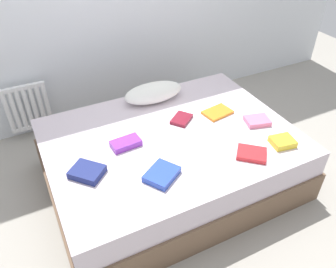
{
  "coord_description": "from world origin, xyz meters",
  "views": [
    {
      "loc": [
        -0.98,
        -1.9,
        2.15
      ],
      "look_at": [
        0.0,
        0.05,
        0.48
      ],
      "focal_mm": 35.93,
      "sensor_mm": 36.0,
      "label": 1
    }
  ],
  "objects_px": {
    "radiator": "(28,108)",
    "textbook_navy": "(87,172)",
    "textbook_pink": "(257,121)",
    "textbook_orange": "(217,112)",
    "textbook_maroon": "(182,119)",
    "bed": "(171,159)",
    "textbook_red": "(252,154)",
    "textbook_blue": "(162,174)",
    "textbook_yellow": "(283,142)",
    "textbook_purple": "(126,143)",
    "pillow": "(153,93)"
  },
  "relations": [
    {
      "from": "textbook_pink",
      "to": "textbook_purple",
      "type": "relative_size",
      "value": 0.87
    },
    {
      "from": "textbook_purple",
      "to": "textbook_red",
      "type": "distance_m",
      "value": 0.95
    },
    {
      "from": "textbook_blue",
      "to": "textbook_yellow",
      "type": "relative_size",
      "value": 1.32
    },
    {
      "from": "textbook_pink",
      "to": "textbook_maroon",
      "type": "bearing_deg",
      "value": 165.14
    },
    {
      "from": "textbook_purple",
      "to": "textbook_navy",
      "type": "bearing_deg",
      "value": -157.23
    },
    {
      "from": "pillow",
      "to": "textbook_purple",
      "type": "xyz_separation_m",
      "value": [
        -0.47,
        -0.52,
        -0.05
      ]
    },
    {
      "from": "radiator",
      "to": "textbook_blue",
      "type": "relative_size",
      "value": 2.14
    },
    {
      "from": "radiator",
      "to": "textbook_navy",
      "type": "height_order",
      "value": "radiator"
    },
    {
      "from": "textbook_yellow",
      "to": "textbook_blue",
      "type": "bearing_deg",
      "value": -175.65
    },
    {
      "from": "radiator",
      "to": "textbook_purple",
      "type": "xyz_separation_m",
      "value": [
        0.6,
        -1.16,
        0.17
      ]
    },
    {
      "from": "textbook_blue",
      "to": "textbook_red",
      "type": "height_order",
      "value": "textbook_blue"
    },
    {
      "from": "textbook_red",
      "to": "textbook_orange",
      "type": "distance_m",
      "value": 0.59
    },
    {
      "from": "bed",
      "to": "textbook_red",
      "type": "distance_m",
      "value": 0.7
    },
    {
      "from": "textbook_blue",
      "to": "textbook_yellow",
      "type": "xyz_separation_m",
      "value": [
        0.99,
        -0.1,
        0.0
      ]
    },
    {
      "from": "textbook_blue",
      "to": "textbook_yellow",
      "type": "bearing_deg",
      "value": -38.2
    },
    {
      "from": "textbook_pink",
      "to": "textbook_purple",
      "type": "xyz_separation_m",
      "value": [
        -1.1,
        0.21,
        0.0
      ]
    },
    {
      "from": "textbook_navy",
      "to": "textbook_orange",
      "type": "height_order",
      "value": "textbook_navy"
    },
    {
      "from": "textbook_red",
      "to": "textbook_navy",
      "type": "bearing_deg",
      "value": -155.42
    },
    {
      "from": "bed",
      "to": "textbook_navy",
      "type": "bearing_deg",
      "value": -169.02
    },
    {
      "from": "radiator",
      "to": "textbook_red",
      "type": "height_order",
      "value": "radiator"
    },
    {
      "from": "radiator",
      "to": "textbook_purple",
      "type": "bearing_deg",
      "value": -62.76
    },
    {
      "from": "radiator",
      "to": "textbook_navy",
      "type": "relative_size",
      "value": 2.24
    },
    {
      "from": "textbook_purple",
      "to": "textbook_maroon",
      "type": "xyz_separation_m",
      "value": [
        0.55,
        0.11,
        -0.01
      ]
    },
    {
      "from": "textbook_pink",
      "to": "textbook_purple",
      "type": "distance_m",
      "value": 1.12
    },
    {
      "from": "textbook_purple",
      "to": "textbook_orange",
      "type": "relative_size",
      "value": 0.93
    },
    {
      "from": "textbook_purple",
      "to": "textbook_orange",
      "type": "distance_m",
      "value": 0.88
    },
    {
      "from": "radiator",
      "to": "pillow",
      "type": "distance_m",
      "value": 1.27
    },
    {
      "from": "textbook_purple",
      "to": "textbook_blue",
      "type": "relative_size",
      "value": 0.99
    },
    {
      "from": "textbook_purple",
      "to": "textbook_yellow",
      "type": "height_order",
      "value": "textbook_yellow"
    },
    {
      "from": "bed",
      "to": "textbook_navy",
      "type": "xyz_separation_m",
      "value": [
        -0.72,
        -0.14,
        0.28
      ]
    },
    {
      "from": "textbook_pink",
      "to": "textbook_orange",
      "type": "distance_m",
      "value": 0.35
    },
    {
      "from": "textbook_purple",
      "to": "textbook_blue",
      "type": "distance_m",
      "value": 0.44
    },
    {
      "from": "textbook_pink",
      "to": "textbook_yellow",
      "type": "height_order",
      "value": "textbook_yellow"
    },
    {
      "from": "textbook_red",
      "to": "textbook_orange",
      "type": "bearing_deg",
      "value": 123.32
    },
    {
      "from": "radiator",
      "to": "textbook_yellow",
      "type": "xyz_separation_m",
      "value": [
        1.69,
        -1.69,
        0.18
      ]
    },
    {
      "from": "textbook_navy",
      "to": "textbook_yellow",
      "type": "distance_m",
      "value": 1.49
    },
    {
      "from": "radiator",
      "to": "textbook_navy",
      "type": "distance_m",
      "value": 1.37
    },
    {
      "from": "textbook_pink",
      "to": "textbook_orange",
      "type": "relative_size",
      "value": 0.81
    },
    {
      "from": "pillow",
      "to": "textbook_red",
      "type": "xyz_separation_m",
      "value": [
        0.32,
        -1.05,
        -0.06
      ]
    },
    {
      "from": "textbook_pink",
      "to": "textbook_red",
      "type": "relative_size",
      "value": 0.92
    },
    {
      "from": "textbook_navy",
      "to": "textbook_maroon",
      "type": "relative_size",
      "value": 1.16
    },
    {
      "from": "bed",
      "to": "textbook_yellow",
      "type": "xyz_separation_m",
      "value": [
        0.72,
        -0.49,
        0.28
      ]
    },
    {
      "from": "textbook_purple",
      "to": "textbook_maroon",
      "type": "relative_size",
      "value": 1.2
    },
    {
      "from": "pillow",
      "to": "textbook_navy",
      "type": "height_order",
      "value": "pillow"
    },
    {
      "from": "pillow",
      "to": "textbook_pink",
      "type": "xyz_separation_m",
      "value": [
        0.63,
        -0.73,
        -0.06
      ]
    },
    {
      "from": "bed",
      "to": "radiator",
      "type": "bearing_deg",
      "value": 128.88
    },
    {
      "from": "textbook_pink",
      "to": "radiator",
      "type": "bearing_deg",
      "value": 156.04
    },
    {
      "from": "textbook_yellow",
      "to": "textbook_red",
      "type": "bearing_deg",
      "value": -170.17
    },
    {
      "from": "textbook_purple",
      "to": "textbook_yellow",
      "type": "distance_m",
      "value": 1.21
    },
    {
      "from": "textbook_red",
      "to": "textbook_blue",
      "type": "bearing_deg",
      "value": -146.42
    }
  ]
}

